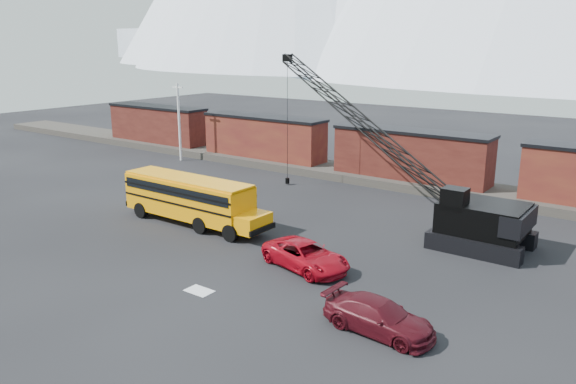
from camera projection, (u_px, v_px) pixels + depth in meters
name	position (u px, v px, depth m)	size (l,w,h in m)	color
ground	(244.00, 264.00, 31.34)	(160.00, 160.00, 0.00)	black
gravel_berm	(409.00, 182.00, 48.43)	(120.00, 5.00, 0.70)	#403B35
boxcar_west_far	(158.00, 124.00, 66.02)	(13.70, 3.10, 4.17)	#521E17
boxcar_west_near	(264.00, 137.00, 56.92)	(13.70, 3.10, 4.17)	#4A1515
boxcar_mid	(411.00, 154.00, 47.81)	(13.70, 3.10, 4.17)	#521E17
utility_pole	(179.00, 121.00, 57.99)	(1.40, 0.24, 8.00)	silver
snow_patch	(199.00, 291.00, 27.93)	(1.40, 0.90, 0.02)	silver
school_bus	(192.00, 198.00, 37.87)	(11.65, 2.65, 3.19)	orange
red_pickup	(306.00, 256.00, 30.56)	(2.47, 5.35, 1.49)	#9F0715
maroon_suv	(379.00, 316.00, 23.79)	(2.02, 4.98, 1.44)	#430C13
crawler_crane	(362.00, 123.00, 40.06)	(21.85, 8.29, 11.27)	black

